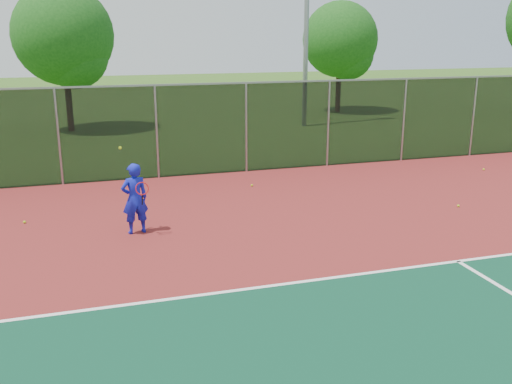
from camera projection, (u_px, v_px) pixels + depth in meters
ground at (467, 352)px, 8.53m from camera, size 120.00×120.00×0.00m
court_apron at (398, 295)px, 10.37m from camera, size 30.00×20.00×0.02m
fence_back at (246, 127)px, 19.16m from camera, size 30.00×0.06×3.03m
tennis_player at (135, 198)px, 13.34m from camera, size 0.68×0.67×2.09m
practice_ball_0 at (484, 169)px, 19.69m from camera, size 0.07×0.07×0.07m
practice_ball_1 at (24, 222)px, 14.22m from camera, size 0.07×0.07×0.07m
practice_ball_2 at (458, 206)px, 15.55m from camera, size 0.07×0.07×0.07m
practice_ball_3 at (252, 185)px, 17.63m from camera, size 0.07×0.07×0.07m
tree_back_left at (66, 40)px, 26.51m from camera, size 4.65×4.65×6.83m
tree_back_mid at (342, 43)px, 33.14m from camera, size 4.37×4.37×6.42m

